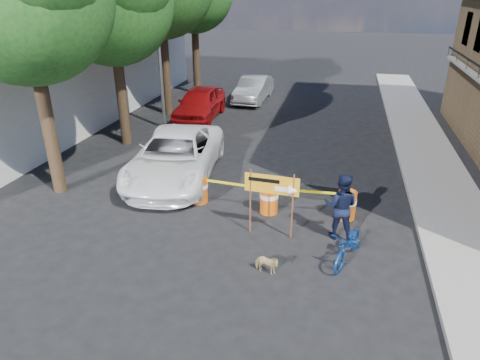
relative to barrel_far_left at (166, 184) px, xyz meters
The scene contains 16 objects.
ground 3.89m from the barrel_far_left, 38.80° to the right, with size 120.00×120.00×0.00m, color black.
sidewalk_east 9.89m from the barrel_far_left, 21.27° to the left, with size 2.40×40.00×0.15m, color gray.
white_building 12.80m from the barrel_far_left, 142.81° to the left, with size 8.00×22.00×6.00m, color silver.
tree_mid_a 8.10m from the barrel_far_left, 129.14° to the left, with size 5.25×5.00×8.68m.
streetlamp 8.60m from the barrel_far_left, 112.47° to the left, with size 1.25×0.18×8.00m.
barrel_far_left is the anchor object (origin of this frame).
barrel_mid_left 1.22m from the barrel_far_left, ahead, with size 0.58×0.58×0.90m.
barrel_mid_right 3.59m from the barrel_far_left, ahead, with size 0.58×0.58×0.90m.
barrel_far_right 5.95m from the barrel_far_left, ahead, with size 0.58×0.58×0.90m.
detour_sign 4.46m from the barrel_far_left, 21.19° to the right, with size 1.54×0.30×1.97m.
pedestrian 5.90m from the barrel_far_left, 11.94° to the right, with size 0.94×0.74×1.94m, color black.
bicycle 6.49m from the barrel_far_left, 21.56° to the right, with size 0.64×0.97×1.85m, color #13419C.
dog 5.30m from the barrel_far_left, 39.83° to the right, with size 0.30×0.65×0.55m, color tan.
suv_white 1.65m from the barrel_far_left, 98.38° to the left, with size 2.82×6.12×1.70m, color white.
sedan_red 9.29m from the barrel_far_left, 101.15° to the left, with size 1.98×4.91×1.67m, color #A20D10.
sedan_silver 13.54m from the barrel_far_left, 89.13° to the left, with size 1.58×4.52×1.49m, color #9EA1A4.
Camera 1 is at (2.46, -9.64, 6.61)m, focal length 32.00 mm.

